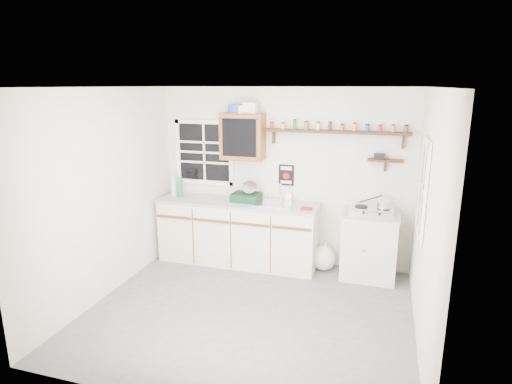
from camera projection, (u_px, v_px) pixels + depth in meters
room at (249, 206)px, 4.61m from camera, size 3.64×3.24×2.54m
main_cabinet at (238, 232)px, 6.17m from camera, size 2.31×0.63×0.92m
right_cabinet at (369, 245)px, 5.68m from camera, size 0.73×0.57×0.91m
sink at (274, 203)px, 5.91m from camera, size 0.52×0.44×0.29m
upper_cabinet at (243, 136)px, 5.96m from camera, size 0.60×0.32×0.65m
upper_cabinet_clutter at (242, 108)px, 5.87m from camera, size 0.41×0.24×0.14m
spice_shelf at (336, 131)px, 5.64m from camera, size 1.91×0.18×0.35m
secondary_shelf at (384, 160)px, 5.56m from camera, size 0.45×0.16×0.24m
warning_sign at (286, 175)px, 6.06m from camera, size 0.22×0.02×0.30m
window_back at (204, 152)px, 6.34m from camera, size 0.93×0.03×0.98m
window_right at (423, 188)px, 4.57m from camera, size 0.03×0.78×1.08m
water_bottles at (177, 186)px, 6.30m from camera, size 0.19×0.10×0.33m
dish_rack at (247, 195)px, 6.03m from camera, size 0.41×0.32×0.29m
soap_bottle at (288, 195)px, 6.02m from camera, size 0.12×0.12×0.20m
rag at (306, 208)px, 5.67m from camera, size 0.15×0.13×0.02m
hotplate at (372, 210)px, 5.54m from camera, size 0.56×0.32×0.08m
saucepan at (383, 204)px, 5.48m from camera, size 0.40×0.24×0.18m
trash_bag at (323, 258)px, 5.95m from camera, size 0.38×0.34×0.43m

